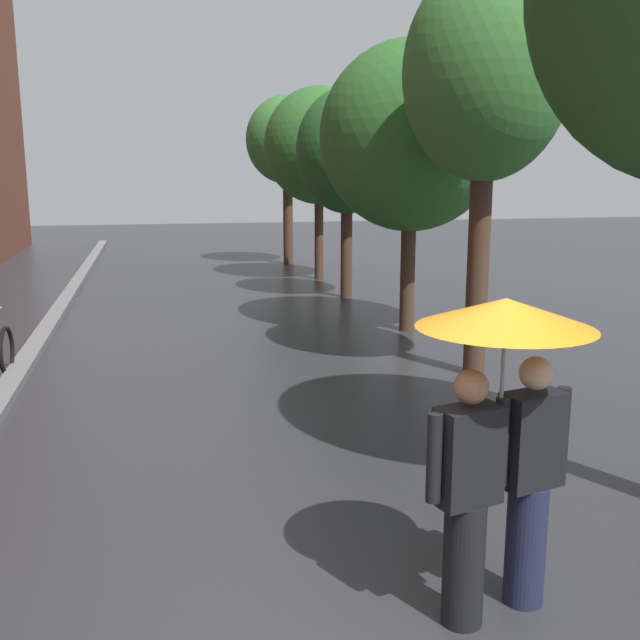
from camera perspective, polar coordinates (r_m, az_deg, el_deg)
kerb_strip at (r=13.60m, az=-21.00°, el=-0.83°), size 0.30×36.00×0.12m
street_tree_1 at (r=10.16m, az=13.07°, el=18.39°), size 2.21×2.21×5.52m
street_tree_2 at (r=12.86m, az=7.23°, el=14.21°), size 3.17×3.17×5.05m
street_tree_3 at (r=16.40m, az=2.17°, el=13.18°), size 2.28×2.28×4.68m
street_tree_4 at (r=19.41m, az=-0.09°, el=13.64°), size 2.89×2.89×5.06m
street_tree_5 at (r=22.90m, az=-2.61°, el=14.03°), size 2.57×2.57×5.21m
couple_under_umbrella at (r=4.55m, az=14.25°, el=-7.07°), size 1.08×1.08×2.05m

